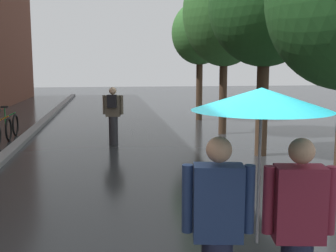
# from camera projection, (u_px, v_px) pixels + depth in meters

# --- Properties ---
(kerb_strip) EXTENTS (0.30, 36.00, 0.12)m
(kerb_strip) POSITION_uv_depth(u_px,v_px,m) (28.00, 135.00, 13.16)
(kerb_strip) COLOR slate
(kerb_strip) RESTS_ON ground
(street_tree_1) EXTENTS (2.73, 2.73, 5.21)m
(street_tree_1) POSITION_uv_depth(u_px,v_px,m) (265.00, 5.00, 9.97)
(street_tree_1) COLOR #473323
(street_tree_1) RESTS_ON ground
(street_tree_2) EXTENTS (2.67, 2.67, 5.66)m
(street_tree_2) POSITION_uv_depth(u_px,v_px,m) (225.00, 12.00, 13.24)
(street_tree_2) COLOR #473323
(street_tree_2) RESTS_ON ground
(street_tree_3) EXTENTS (2.28, 2.28, 4.80)m
(street_tree_3) POSITION_uv_depth(u_px,v_px,m) (200.00, 34.00, 16.76)
(street_tree_3) COLOR #473323
(street_tree_3) RESTS_ON ground
(couple_under_umbrella) EXTENTS (1.23, 1.11, 2.08)m
(couple_under_umbrella) POSITION_uv_depth(u_px,v_px,m) (259.00, 174.00, 3.35)
(couple_under_umbrella) COLOR #1E233D
(couple_under_umbrella) RESTS_ON ground
(pedestrian_walking_midground) EXTENTS (0.58, 0.38, 1.63)m
(pedestrian_walking_midground) POSITION_uv_depth(u_px,v_px,m) (113.00, 114.00, 11.84)
(pedestrian_walking_midground) COLOR #2D2D33
(pedestrian_walking_midground) RESTS_ON ground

